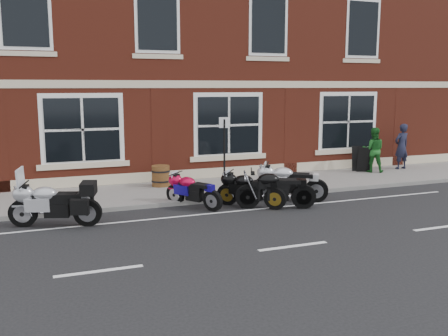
% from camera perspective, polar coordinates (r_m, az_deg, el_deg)
% --- Properties ---
extents(ground, '(80.00, 80.00, 0.00)m').
position_cam_1_polar(ground, '(13.32, 1.65, -5.16)').
color(ground, black).
rests_on(ground, ground).
extents(sidewalk, '(30.00, 3.00, 0.12)m').
position_cam_1_polar(sidewalk, '(16.05, -2.48, -2.45)').
color(sidewalk, slate).
rests_on(sidewalk, ground).
extents(kerb, '(30.00, 0.16, 0.12)m').
position_cam_1_polar(kerb, '(14.59, -0.50, -3.63)').
color(kerb, slate).
rests_on(kerb, ground).
extents(pub_building, '(24.00, 12.00, 12.00)m').
position_cam_1_polar(pub_building, '(23.10, -8.76, 15.85)').
color(pub_building, maroon).
rests_on(pub_building, ground).
extents(moto_touring_silver, '(2.13, 0.87, 1.45)m').
position_cam_1_polar(moto_touring_silver, '(12.64, -19.02, -3.72)').
color(moto_touring_silver, black).
rests_on(moto_touring_silver, ground).
extents(moto_sport_red, '(1.15, 1.67, 0.86)m').
position_cam_1_polar(moto_sport_red, '(13.84, -3.56, -2.52)').
color(moto_sport_red, black).
rests_on(moto_sport_red, ground).
extents(moto_sport_black, '(1.55, 1.48, 0.91)m').
position_cam_1_polar(moto_sport_black, '(13.89, 2.99, -2.36)').
color(moto_sport_black, black).
rests_on(moto_sport_black, ground).
extents(moto_sport_silver, '(1.91, 1.36, 1.00)m').
position_cam_1_polar(moto_sport_silver, '(14.79, 7.39, -1.51)').
color(moto_sport_silver, black).
rests_on(moto_sport_silver, ground).
extents(moto_naked_black, '(2.11, 0.95, 0.99)m').
position_cam_1_polar(moto_naked_black, '(13.78, 5.73, -2.28)').
color(moto_naked_black, black).
rests_on(moto_naked_black, ground).
extents(pedestrian_left, '(0.69, 0.49, 1.78)m').
position_cam_1_polar(pedestrian_left, '(20.71, 19.63, 2.34)').
color(pedestrian_left, black).
rests_on(pedestrian_left, sidewalk).
extents(pedestrian_right, '(1.03, 0.97, 1.69)m').
position_cam_1_polar(pedestrian_right, '(19.63, 16.69, 2.00)').
color(pedestrian_right, '#19581D').
rests_on(pedestrian_right, sidewalk).
extents(a_board_sign, '(0.68, 0.57, 0.97)m').
position_cam_1_polar(a_board_sign, '(19.66, 15.53, 1.00)').
color(a_board_sign, black).
rests_on(a_board_sign, sidewalk).
extents(barrel_planter, '(0.61, 0.61, 0.68)m').
position_cam_1_polar(barrel_planter, '(16.33, -7.24, -0.89)').
color(barrel_planter, '#523316').
rests_on(barrel_planter, sidewalk).
extents(parking_sign, '(0.31, 0.14, 2.29)m').
position_cam_1_polar(parking_sign, '(15.23, 0.04, 2.19)').
color(parking_sign, black).
rests_on(parking_sign, sidewalk).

